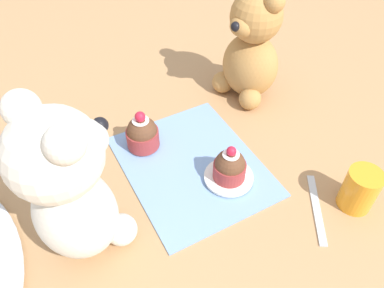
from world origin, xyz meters
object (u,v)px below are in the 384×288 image
at_px(juice_glass, 360,190).
at_px(cupcake_near_tan_bear, 230,166).
at_px(cupcake_near_cream_bear, 142,134).
at_px(teddy_bear_cream, 69,186).
at_px(saucer_plate, 229,177).
at_px(teaspoon, 317,208).
at_px(teddy_bear_tan, 251,49).

bearing_deg(juice_glass, cupcake_near_tan_bear, 47.75).
bearing_deg(cupcake_near_tan_bear, cupcake_near_cream_bear, 33.92).
relative_size(teddy_bear_cream, saucer_plate, 3.03).
relative_size(cupcake_near_cream_bear, teaspoon, 0.58).
bearing_deg(teddy_bear_tan, saucer_plate, -55.22).
distance_m(cupcake_near_tan_bear, juice_glass, 0.21).
bearing_deg(saucer_plate, teddy_bear_cream, 88.39).
distance_m(teddy_bear_cream, cupcake_near_tan_bear, 0.26).
bearing_deg(cupcake_near_cream_bear, juice_glass, -138.54).
bearing_deg(teaspoon, juice_glass, 104.47).
xyz_separation_m(teddy_bear_tan, juice_glass, (-0.33, 0.01, -0.07)).
relative_size(teddy_bear_tan, saucer_plate, 2.75).
xyz_separation_m(teddy_bear_cream, teddy_bear_tan, (0.18, -0.41, -0.02)).
height_order(cupcake_near_tan_bear, juice_glass, cupcake_near_tan_bear).
height_order(saucer_plate, juice_glass, juice_glass).
bearing_deg(teddy_bear_cream, saucer_plate, -111.29).
height_order(cupcake_near_cream_bear, juice_glass, cupcake_near_cream_bear).
xyz_separation_m(teddy_bear_cream, cupcake_near_tan_bear, (-0.01, -0.25, -0.09)).
xyz_separation_m(saucer_plate, juice_glass, (-0.14, -0.15, 0.03)).
bearing_deg(cupcake_near_cream_bear, cupcake_near_tan_bear, -146.08).
distance_m(cupcake_near_cream_bear, juice_glass, 0.37).
xyz_separation_m(saucer_plate, teaspoon, (-0.12, -0.09, -0.01)).
bearing_deg(cupcake_near_tan_bear, teddy_bear_cream, 88.39).
xyz_separation_m(teddy_bear_tan, saucer_plate, (-0.19, 0.16, -0.10)).
height_order(teddy_bear_tan, cupcake_near_tan_bear, teddy_bear_tan).
bearing_deg(teddy_bear_cream, cupcake_near_cream_bear, -67.58).
xyz_separation_m(juice_glass, teaspoon, (0.02, 0.06, -0.03)).
height_order(teddy_bear_cream, teddy_bear_tan, teddy_bear_cream).
distance_m(cupcake_near_cream_bear, saucer_plate, 0.17).
bearing_deg(saucer_plate, cupcake_near_tan_bear, -135.00).
bearing_deg(teaspoon, teddy_bear_cream, -77.49).
bearing_deg(teaspoon, teddy_bear_tan, -160.39).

